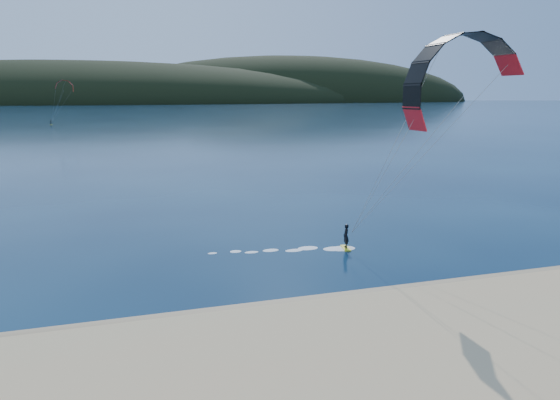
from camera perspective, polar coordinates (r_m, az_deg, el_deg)
name	(u,v)px	position (r m, az deg, el deg)	size (l,w,h in m)	color
ground	(272,353)	(24.72, -0.84, -16.49)	(1800.00, 1800.00, 0.00)	#061932
wet_sand	(249,313)	(28.62, -3.43, -12.32)	(220.00, 2.50, 0.10)	#947B56
headland	(123,103)	(766.35, -16.89, 10.22)	(1200.00, 310.00, 140.00)	black
kitesurfer_near	(458,101)	(37.82, 19.08, 10.32)	(21.71, 7.54, 15.43)	yellow
kitesurfer_far	(64,90)	(216.07, -22.70, 11.17)	(10.31, 7.12, 15.88)	yellow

